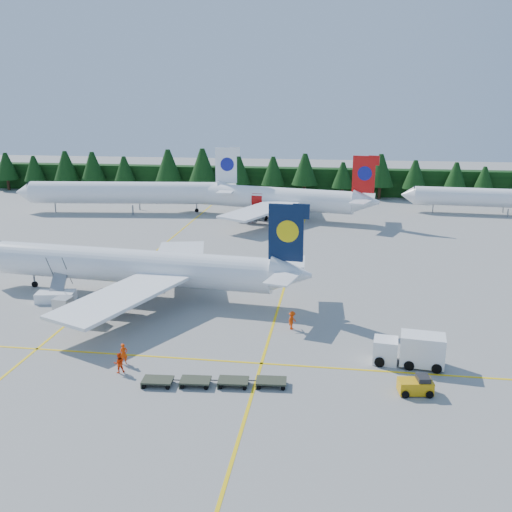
# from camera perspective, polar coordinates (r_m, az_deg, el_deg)

# --- Properties ---
(ground) EXTENTS (320.00, 320.00, 0.00)m
(ground) POSITION_cam_1_polar(r_m,az_deg,el_deg) (54.70, -4.90, -7.52)
(ground) COLOR gray
(ground) RESTS_ON ground
(taxi_stripe_a) EXTENTS (0.25, 120.00, 0.01)m
(taxi_stripe_a) POSITION_cam_1_polar(r_m,az_deg,el_deg) (76.66, -11.76, -1.00)
(taxi_stripe_a) COLOR yellow
(taxi_stripe_a) RESTS_ON ground
(taxi_stripe_b) EXTENTS (0.25, 120.00, 0.01)m
(taxi_stripe_b) POSITION_cam_1_polar(r_m,az_deg,el_deg) (72.43, 3.30, -1.66)
(taxi_stripe_b) COLOR yellow
(taxi_stripe_b) RESTS_ON ground
(taxi_stripe_cross) EXTENTS (80.00, 0.25, 0.01)m
(taxi_stripe_cross) POSITION_cam_1_polar(r_m,az_deg,el_deg) (49.40, -6.48, -10.19)
(taxi_stripe_cross) COLOR yellow
(taxi_stripe_cross) RESTS_ON ground
(treeline_hedge) EXTENTS (220.00, 4.00, 6.00)m
(treeline_hedge) POSITION_cam_1_polar(r_m,az_deg,el_deg) (132.78, 3.09, 7.53)
(treeline_hedge) COLOR black
(treeline_hedge) RESTS_ON ground
(airliner_navy) EXTENTS (38.17, 31.29, 11.10)m
(airliner_navy) POSITION_cam_1_polar(r_m,az_deg,el_deg) (64.93, -13.01, -1.01)
(airliner_navy) COLOR white
(airliner_navy) RESTS_ON ground
(airliner_red) EXTENTS (40.50, 32.98, 11.92)m
(airliner_red) POSITION_cam_1_polar(r_m,az_deg,el_deg) (106.10, 0.10, 5.86)
(airliner_red) COLOR white
(airliner_red) RESTS_ON ground
(airliner_far_left) EXTENTS (42.77, 8.46, 12.45)m
(airliner_far_left) POSITION_cam_1_polar(r_m,az_deg,el_deg) (113.33, -13.61, 6.21)
(airliner_far_left) COLOR white
(airliner_far_left) RESTS_ON ground
(airliner_far_right) EXTENTS (35.63, 6.00, 10.36)m
(airliner_far_right) POSITION_cam_1_polar(r_m,az_deg,el_deg) (117.15, 22.47, 5.43)
(airliner_far_right) COLOR white
(airliner_far_right) RESTS_ON ground
(airstairs) EXTENTS (4.36, 5.92, 3.66)m
(airstairs) POSITION_cam_1_polar(r_m,az_deg,el_deg) (66.04, -19.31, -3.54)
(airstairs) COLOR white
(airstairs) RESTS_ON ground
(service_truck) EXTENTS (5.87, 2.68, 2.74)m
(service_truck) POSITION_cam_1_polar(r_m,az_deg,el_deg) (49.25, 15.06, -9.01)
(service_truck) COLOR white
(service_truck) RESTS_ON ground
(baggage_tug) EXTENTS (2.66, 1.68, 1.34)m
(baggage_tug) POSITION_cam_1_polar(r_m,az_deg,el_deg) (45.21, 15.73, -12.35)
(baggage_tug) COLOR #D3960B
(baggage_tug) RESTS_ON ground
(dolly_train) EXTENTS (11.09, 2.73, 0.14)m
(dolly_train) POSITION_cam_1_polar(r_m,az_deg,el_deg) (44.89, -4.19, -12.29)
(dolly_train) COLOR #333728
(dolly_train) RESTS_ON ground
(uld_pair) EXTENTS (5.28, 2.75, 1.76)m
(uld_pair) POSITION_cam_1_polar(r_m,az_deg,el_deg) (59.63, -17.64, -5.02)
(uld_pair) COLOR #333728
(uld_pair) RESTS_ON ground
(crew_a) EXTENTS (0.78, 0.71, 1.79)m
(crew_a) POSITION_cam_1_polar(r_m,az_deg,el_deg) (49.12, -13.09, -9.53)
(crew_a) COLOR #FF4105
(crew_a) RESTS_ON ground
(crew_b) EXTENTS (1.03, 0.97, 1.68)m
(crew_b) POSITION_cam_1_polar(r_m,az_deg,el_deg) (47.82, -13.56, -10.35)
(crew_b) COLOR #F93205
(crew_b) RESTS_ON ground
(crew_c) EXTENTS (0.78, 0.89, 1.81)m
(crew_c) POSITION_cam_1_polar(r_m,az_deg,el_deg) (54.77, 3.64, -6.44)
(crew_c) COLOR #F13D05
(crew_c) RESTS_ON ground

